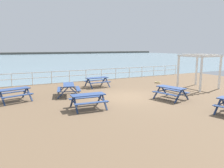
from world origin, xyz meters
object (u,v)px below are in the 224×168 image
picnic_table_near_left (97,80)px  picnic_table_mid_centre (14,92)px  picnic_table_far_left (171,90)px  lattice_pergola (199,63)px  picnic_table_near_right (88,98)px  picnic_table_seaward (69,87)px

picnic_table_near_left → picnic_table_mid_centre: bearing=-163.6°
picnic_table_far_left → lattice_pergola: size_ratio=0.78×
picnic_table_mid_centre → lattice_pergola: bearing=-24.1°
picnic_table_near_right → picnic_table_far_left: (5.38, -0.42, 0.00)m
picnic_table_far_left → picnic_table_seaward: same height
picnic_table_seaward → lattice_pergola: lattice_pergola is taller
picnic_table_near_left → lattice_pergola: (6.99, -4.17, 1.41)m
picnic_table_far_left → picnic_table_near_right: bearing=71.9°
picnic_table_near_right → picnic_table_far_left: same height
picnic_table_mid_centre → picnic_table_seaward: 3.39m
picnic_table_far_left → lattice_pergola: 5.17m
picnic_table_mid_centre → picnic_table_far_left: same height
picnic_table_near_right → picnic_table_seaward: same height
picnic_table_near_left → picnic_table_seaward: size_ratio=0.88×
picnic_table_near_right → picnic_table_seaward: size_ratio=0.89×
picnic_table_near_left → picnic_table_far_left: bearing=-71.1°
picnic_table_mid_centre → picnic_table_seaward: size_ratio=1.01×
picnic_table_far_left → picnic_table_seaward: bearing=40.1°
picnic_table_near_left → picnic_table_seaward: (-3.00, -2.14, 0.00)m
picnic_table_near_left → picnic_table_far_left: size_ratio=0.89×
picnic_table_near_right → picnic_table_seaward: bearing=94.3°
picnic_table_mid_centre → picnic_table_near_right: bearing=-61.2°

